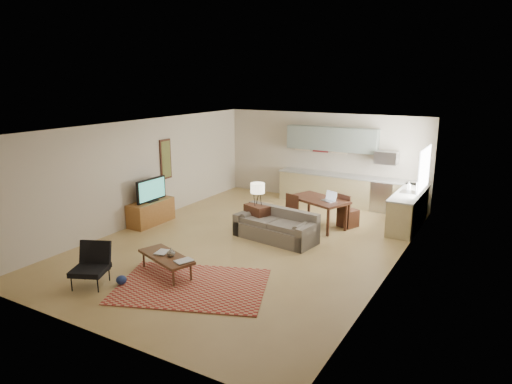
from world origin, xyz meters
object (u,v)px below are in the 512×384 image
Objects in this scene: sofa at (275,225)px; dining_table at (318,213)px; coffee_table at (166,265)px; console_table at (258,219)px; tv_credenza at (151,212)px; armchair at (90,266)px.

sofa is 1.38× the size of dining_table.
coffee_table is 3.04m from console_table.
tv_credenza is at bearing -131.96° from dining_table.
coffee_table is 1.41m from armchair.
console_table is at bearing 49.87° from armchair.
console_table is at bearing 103.22° from coffee_table.
armchair is at bearing -106.78° from sofa.
tv_credenza is 1.86× the size of console_table.
dining_table is at bearing 67.64° from console_table.
console_table is (-0.61, 0.22, -0.00)m from sofa.
dining_table is (1.12, 1.16, 0.02)m from console_table.
armchair is at bearing -109.48° from coffee_table.
tv_credenza is 2.89m from console_table.
armchair is (-1.80, -3.89, 0.03)m from sofa.
tv_credenza is at bearing -163.12° from sofa.
armchair reaches higher than tv_credenza.
sofa is 1.57× the size of coffee_table.
tv_credenza is at bearing 91.49° from armchair.
sofa is at bearing -88.14° from dining_table.
armchair reaches higher than console_table.
console_table is at bearing -111.82° from dining_table.
armchair is 0.59× the size of tv_credenza.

